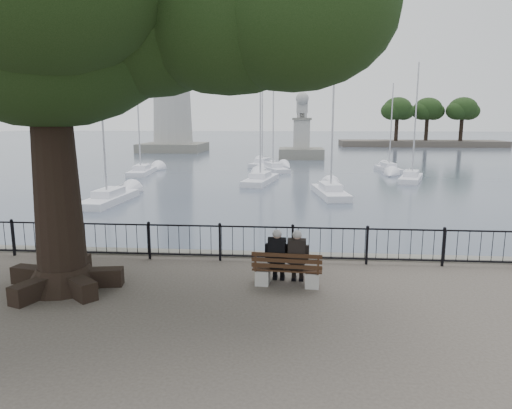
# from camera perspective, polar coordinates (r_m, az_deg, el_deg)

# --- Properties ---
(harbor) EXTENTS (260.00, 260.00, 1.20)m
(harbor) POSITION_cam_1_polar(r_m,az_deg,el_deg) (13.33, 0.18, -8.52)
(harbor) COLOR slate
(harbor) RESTS_ON ground
(railing) EXTENTS (22.06, 0.06, 1.00)m
(railing) POSITION_cam_1_polar(r_m,az_deg,el_deg) (12.54, 0.00, -4.68)
(railing) COLOR black
(railing) RESTS_ON ground
(bench) EXTENTS (1.66, 0.62, 0.86)m
(bench) POSITION_cam_1_polar(r_m,az_deg,el_deg) (10.84, 3.92, -8.61)
(bench) COLOR #A19E97
(bench) RESTS_ON ground
(person_left) EXTENTS (0.41, 0.69, 1.36)m
(person_left) POSITION_cam_1_polar(r_m,az_deg,el_deg) (10.85, 2.69, -6.76)
(person_left) COLOR black
(person_left) RESTS_ON ground
(person_right) EXTENTS (0.41, 0.69, 1.36)m
(person_right) POSITION_cam_1_polar(r_m,az_deg,el_deg) (10.81, 5.15, -6.86)
(person_right) COLOR black
(person_right) RESTS_ON ground
(lighthouse) EXTENTS (9.69, 9.69, 29.75)m
(lighthouse) POSITION_cam_1_polar(r_m,az_deg,el_deg) (74.44, -10.55, 16.20)
(lighthouse) COLOR slate
(lighthouse) RESTS_ON ground
(lion_monument) EXTENTS (5.66, 5.66, 8.43)m
(lion_monument) POSITION_cam_1_polar(r_m,az_deg,el_deg) (59.58, 5.70, 7.77)
(lion_monument) COLOR slate
(lion_monument) RESTS_ON ground
(sailboat_a) EXTENTS (1.79, 5.70, 10.10)m
(sailboat_a) POSITION_cam_1_polar(r_m,az_deg,el_deg) (28.58, -17.88, 0.82)
(sailboat_a) COLOR white
(sailboat_a) RESTS_ON ground
(sailboat_b) EXTENTS (2.69, 6.25, 13.80)m
(sailboat_b) POSITION_cam_1_polar(r_m,az_deg,el_deg) (35.88, 0.58, 3.33)
(sailboat_b) COLOR white
(sailboat_b) RESTS_ON ground
(sailboat_c) EXTENTS (2.29, 5.73, 10.13)m
(sailboat_c) POSITION_cam_1_polar(r_m,az_deg,el_deg) (30.11, 9.26, 1.66)
(sailboat_c) COLOR white
(sailboat_c) RESTS_ON ground
(sailboat_d) EXTENTS (3.11, 5.48, 9.48)m
(sailboat_d) POSITION_cam_1_polar(r_m,az_deg,el_deg) (39.23, 18.80, 3.25)
(sailboat_d) COLOR white
(sailboat_d) RESTS_ON ground
(sailboat_e) EXTENTS (2.18, 5.91, 11.95)m
(sailboat_e) POSITION_cam_1_polar(r_m,az_deg,el_deg) (43.13, -14.07, 4.16)
(sailboat_e) COLOR white
(sailboat_e) RESTS_ON ground
(sailboat_f) EXTENTS (3.51, 5.48, 11.38)m
(sailboat_f) POSITION_cam_1_polar(r_m,az_deg,el_deg) (44.48, 2.15, 4.65)
(sailboat_f) COLOR white
(sailboat_f) RESTS_ON ground
(sailboat_g) EXTENTS (2.00, 5.02, 8.44)m
(sailboat_g) POSITION_cam_1_polar(r_m,az_deg,el_deg) (46.18, 16.22, 4.38)
(sailboat_g) COLOR white
(sailboat_g) RESTS_ON ground
(sailboat_h) EXTENTS (2.80, 5.50, 13.36)m
(sailboat_h) POSITION_cam_1_polar(r_m,az_deg,el_deg) (49.58, 0.81, 5.32)
(sailboat_h) COLOR white
(sailboat_h) RESTS_ON ground
(far_shore) EXTENTS (30.00, 8.60, 9.18)m
(far_shore) POSITION_cam_1_polar(r_m,az_deg,el_deg) (92.35, 20.37, 9.30)
(far_shore) COLOR #46403A
(far_shore) RESTS_ON ground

